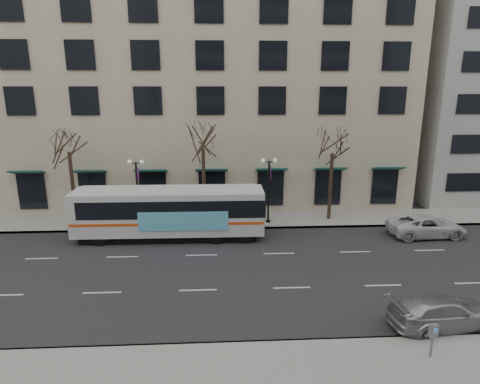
{
  "coord_description": "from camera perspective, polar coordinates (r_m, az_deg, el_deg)",
  "views": [
    {
      "loc": [
        1.2,
        -21.59,
        10.35
      ],
      "look_at": [
        2.5,
        2.87,
        4.0
      ],
      "focal_mm": 30.0,
      "sensor_mm": 36.0,
      "label": 1
    }
  ],
  "objects": [
    {
      "name": "lamp_post_right",
      "position": [
        30.93,
        4.11,
        0.64
      ],
      "size": [
        1.22,
        0.45,
        5.21
      ],
      "color": "black",
      "rests_on": "ground"
    },
    {
      "name": "pay_station",
      "position": [
        18.04,
        25.77,
        -17.67
      ],
      "size": [
        0.33,
        0.25,
        1.4
      ],
      "rotation": [
        0.0,
        0.0,
        0.18
      ],
      "color": "gray",
      "rests_on": "sidewalk_near"
    },
    {
      "name": "tree_far_right",
      "position": [
        31.88,
        13.1,
        7.08
      ],
      "size": [
        3.6,
        3.6,
        8.06
      ],
      "color": "black",
      "rests_on": "ground"
    },
    {
      "name": "building_hotel",
      "position": [
        42.74,
        -7.66,
        16.62
      ],
      "size": [
        40.0,
        20.0,
        24.0
      ],
      "primitive_type": "cube",
      "color": "tan",
      "rests_on": "ground"
    },
    {
      "name": "city_bus",
      "position": [
        28.62,
        -9.82,
        -2.73
      ],
      "size": [
        13.26,
        3.03,
        3.59
      ],
      "rotation": [
        0.0,
        0.0,
        -0.01
      ],
      "color": "silver",
      "rests_on": "ground"
    },
    {
      "name": "tree_far_left",
      "position": [
        32.59,
        -23.3,
        6.93
      ],
      "size": [
        3.6,
        3.6,
        8.34
      ],
      "color": "black",
      "rests_on": "ground"
    },
    {
      "name": "ground",
      "position": [
        23.97,
        -5.72,
        -11.12
      ],
      "size": [
        160.0,
        160.0,
        0.0
      ],
      "primitive_type": "plane",
      "color": "black",
      "rests_on": "ground"
    },
    {
      "name": "tree_far_mid",
      "position": [
        30.61,
        -5.33,
        8.01
      ],
      "size": [
        3.6,
        3.6,
        8.55
      ],
      "color": "black",
      "rests_on": "ground"
    },
    {
      "name": "white_pickup",
      "position": [
        31.88,
        24.98,
        -4.4
      ],
      "size": [
        5.52,
        2.73,
        1.51
      ],
      "primitive_type": "imported",
      "rotation": [
        0.0,
        0.0,
        1.61
      ],
      "color": "silver",
      "rests_on": "ground"
    },
    {
      "name": "lamp_post_left",
      "position": [
        31.32,
        -14.36,
        0.39
      ],
      "size": [
        1.22,
        0.45,
        5.21
      ],
      "color": "black",
      "rests_on": "ground"
    },
    {
      "name": "sidewalk_far",
      "position": [
        32.5,
        3.83,
        -3.94
      ],
      "size": [
        80.0,
        4.0,
        0.15
      ],
      "primitive_type": "cube",
      "color": "gray",
      "rests_on": "ground"
    },
    {
      "name": "silver_car",
      "position": [
        20.68,
        26.98,
        -14.94
      ],
      "size": [
        5.17,
        2.62,
        1.44
      ],
      "primitive_type": "imported",
      "rotation": [
        0.0,
        0.0,
        1.7
      ],
      "color": "#A8AAB0",
      "rests_on": "ground"
    }
  ]
}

